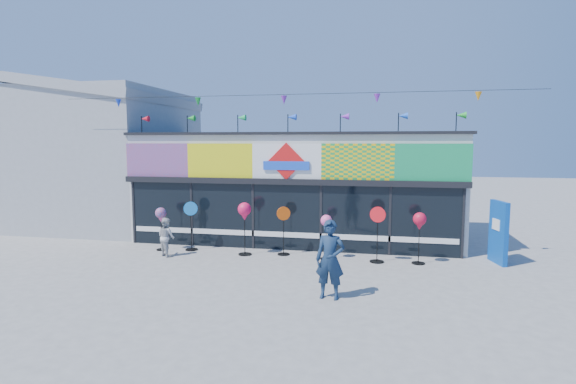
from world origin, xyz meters
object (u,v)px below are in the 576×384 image
(blue_sign, at_px, (498,232))
(spinner_2, at_px, (245,213))
(spinner_1, at_px, (191,225))
(spinner_6, at_px, (420,223))
(spinner_3, at_px, (284,229))
(spinner_5, at_px, (377,233))
(adult_man, at_px, (330,260))
(child, at_px, (166,237))
(spinner_0, at_px, (161,216))
(spinner_4, at_px, (326,224))

(blue_sign, relative_size, spinner_2, 1.10)
(spinner_1, height_order, spinner_2, spinner_2)
(spinner_2, relative_size, spinner_6, 1.10)
(spinner_3, bearing_deg, spinner_5, -6.24)
(spinner_5, distance_m, spinner_6, 1.31)
(blue_sign, height_order, spinner_6, blue_sign)
(spinner_3, height_order, spinner_6, spinner_3)
(blue_sign, relative_size, spinner_3, 1.20)
(blue_sign, relative_size, adult_man, 1.02)
(spinner_5, relative_size, child, 1.38)
(spinner_5, bearing_deg, blue_sign, 9.62)
(spinner_0, bearing_deg, spinner_4, -1.08)
(spinner_5, xyz_separation_m, child, (-6.85, -0.55, -0.29))
(spinner_3, bearing_deg, spinner_1, 179.84)
(spinner_5, relative_size, adult_man, 0.92)
(spinner_1, bearing_deg, spinner_6, -2.13)
(spinner_4, bearing_deg, spinner_5, -1.60)
(child, bearing_deg, spinner_5, -143.60)
(spinner_0, height_order, spinner_4, spinner_0)
(blue_sign, xyz_separation_m, spinner_1, (-10.03, -0.28, -0.08))
(blue_sign, bearing_deg, spinner_2, 170.61)
(spinner_3, bearing_deg, spinner_4, -11.26)
(spinner_2, relative_size, spinner_3, 1.09)
(spinner_4, height_order, child, spinner_4)
(spinner_3, height_order, adult_man, adult_man)
(spinner_0, height_order, spinner_6, spinner_6)
(spinner_4, relative_size, child, 1.13)
(spinner_0, bearing_deg, spinner_6, -0.62)
(spinner_3, xyz_separation_m, spinner_6, (4.33, -0.27, 0.43))
(spinner_1, xyz_separation_m, adult_man, (5.26, -3.92, 0.06))
(spinner_1, relative_size, adult_man, 0.89)
(blue_sign, distance_m, spinner_2, 8.03)
(child, bearing_deg, spinner_2, -134.19)
(adult_man, bearing_deg, child, 157.02)
(child, bearing_deg, spinner_6, -143.89)
(spinner_6, bearing_deg, spinner_3, 176.37)
(spinner_4, bearing_deg, spinner_1, 176.39)
(spinner_3, height_order, spinner_4, spinner_3)
(spinner_6, xyz_separation_m, child, (-8.11, -0.61, -0.65))
(spinner_1, relative_size, child, 1.33)
(spinner_3, distance_m, spinner_5, 3.08)
(spinner_4, distance_m, adult_man, 3.66)
(spinner_1, xyz_separation_m, spinner_2, (2.02, -0.27, 0.51))
(spinner_4, height_order, adult_man, adult_man)
(spinner_6, height_order, adult_man, adult_man)
(spinner_0, xyz_separation_m, child, (0.53, -0.71, -0.56))
(adult_man, relative_size, child, 1.50)
(blue_sign, height_order, spinner_3, blue_sign)
(blue_sign, bearing_deg, spinner_6, 179.83)
(spinner_6, relative_size, child, 1.26)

